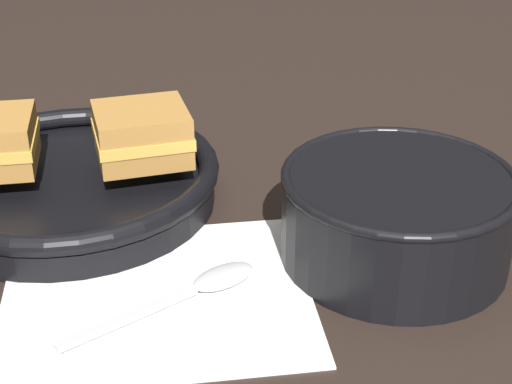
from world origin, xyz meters
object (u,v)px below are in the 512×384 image
skillet (69,183)px  sandwich_near_left (142,134)px  spoon (199,287)px  soup_bowl (397,211)px

skillet → sandwich_near_left: bearing=-8.1°
spoon → skillet: bearing=94.0°
soup_bowl → sandwich_near_left: sandwich_near_left is taller
soup_bowl → skillet: bearing=147.4°
soup_bowl → spoon: size_ratio=1.16×
soup_bowl → spoon: (-0.16, -0.01, -0.03)m
skillet → spoon: bearing=-63.5°
soup_bowl → skillet: size_ratio=0.51×
sandwich_near_left → spoon: bearing=-83.9°
soup_bowl → sandwich_near_left: bearing=140.4°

